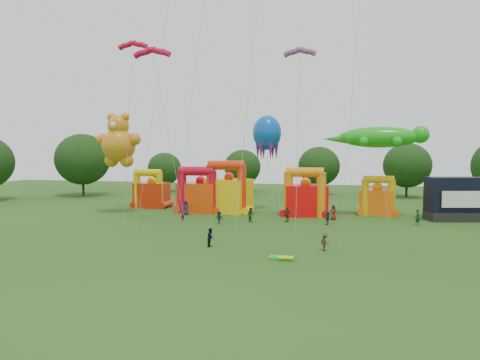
% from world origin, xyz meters
% --- Properties ---
extents(ground, '(160.00, 160.00, 0.00)m').
position_xyz_m(ground, '(0.00, 0.00, 0.00)').
color(ground, '#234914').
rests_on(ground, ground).
extents(tree_ring, '(121.59, 123.67, 12.07)m').
position_xyz_m(tree_ring, '(-1.16, 0.60, 6.26)').
color(tree_ring, '#352314').
rests_on(tree_ring, ground).
extents(bouncy_castle_0, '(4.79, 3.87, 6.01)m').
position_xyz_m(bouncy_castle_0, '(-17.00, 29.68, 2.29)').
color(bouncy_castle_0, red).
rests_on(bouncy_castle_0, ground).
extents(bouncy_castle_1, '(6.33, 5.37, 6.61)m').
position_xyz_m(bouncy_castle_1, '(-8.20, 26.84, 2.50)').
color(bouncy_castle_1, '#EE400C').
rests_on(bouncy_castle_1, ground).
extents(bouncy_castle_2, '(6.63, 5.82, 7.45)m').
position_xyz_m(bouncy_castle_2, '(-3.97, 26.91, 2.81)').
color(bouncy_castle_2, yellow).
rests_on(bouncy_castle_2, ground).
extents(bouncy_castle_3, '(6.26, 5.38, 6.61)m').
position_xyz_m(bouncy_castle_3, '(6.90, 26.35, 2.50)').
color(bouncy_castle_3, red).
rests_on(bouncy_castle_3, ground).
extents(bouncy_castle_4, '(5.01, 4.31, 5.47)m').
position_xyz_m(bouncy_castle_4, '(16.55, 29.12, 2.10)').
color(bouncy_castle_4, orange).
rests_on(bouncy_castle_4, ground).
extents(stage_trailer, '(9.23, 5.02, 5.52)m').
position_xyz_m(stage_trailer, '(26.64, 26.66, 2.67)').
color(stage_trailer, black).
rests_on(stage_trailer, ground).
extents(teddy_bear_kite, '(7.50, 4.58, 14.08)m').
position_xyz_m(teddy_bear_kite, '(-18.03, 22.14, 8.95)').
color(teddy_bear_kite, orange).
rests_on(teddy_bear_kite, ground).
extents(gecko_kite, '(13.58, 6.37, 12.13)m').
position_xyz_m(gecko_kite, '(16.54, 26.64, 9.00)').
color(gecko_kite, '#1EA717').
rests_on(gecko_kite, ground).
extents(octopus_kite, '(4.20, 7.30, 14.04)m').
position_xyz_m(octopus_kite, '(1.53, 28.93, 7.73)').
color(octopus_kite, '#0B4FB1').
rests_on(octopus_kite, ground).
extents(parafoil_kites, '(26.29, 12.98, 24.23)m').
position_xyz_m(parafoil_kites, '(-8.93, 15.38, 10.96)').
color(parafoil_kites, red).
rests_on(parafoil_kites, ground).
extents(diamond_kites, '(22.27, 16.41, 42.38)m').
position_xyz_m(diamond_kites, '(0.44, 14.05, 16.40)').
color(diamond_kites, '#C20B09').
rests_on(diamond_kites, ground).
extents(folded_kite_bundle, '(2.01, 1.12, 0.31)m').
position_xyz_m(folded_kite_bundle, '(6.53, 2.25, 0.14)').
color(folded_kite_bundle, green).
rests_on(folded_kite_bundle, ground).
extents(spectator_0, '(1.13, 0.95, 1.98)m').
position_xyz_m(spectator_0, '(-9.14, 23.39, 0.99)').
color(spectator_0, '#252238').
rests_on(spectator_0, ground).
extents(spectator_1, '(0.56, 0.70, 1.67)m').
position_xyz_m(spectator_1, '(-7.81, 18.55, 0.83)').
color(spectator_1, '#571924').
rests_on(spectator_1, ground).
extents(spectator_2, '(1.10, 1.10, 1.79)m').
position_xyz_m(spectator_2, '(0.61, 19.76, 0.90)').
color(spectator_2, '#183C21').
rests_on(spectator_2, ground).
extents(spectator_3, '(1.02, 0.61, 1.55)m').
position_xyz_m(spectator_3, '(-2.78, 17.36, 0.77)').
color(spectator_3, black).
rests_on(spectator_3, ground).
extents(spectator_4, '(1.01, 1.15, 1.87)m').
position_xyz_m(spectator_4, '(5.05, 20.73, 0.93)').
color(spectator_4, '#373016').
rests_on(spectator_4, ground).
extents(spectator_5, '(0.52, 1.56, 1.67)m').
position_xyz_m(spectator_5, '(9.94, 19.69, 0.84)').
color(spectator_5, '#272D42').
rests_on(spectator_5, ground).
extents(spectator_6, '(1.07, 0.84, 1.94)m').
position_xyz_m(spectator_6, '(10.66, 23.40, 0.97)').
color(spectator_6, '#5B201A').
rests_on(spectator_6, ground).
extents(spectator_7, '(0.83, 0.79, 1.91)m').
position_xyz_m(spectator_7, '(20.44, 21.61, 0.95)').
color(spectator_7, '#16381C').
rests_on(spectator_7, ground).
extents(spectator_8, '(0.69, 0.87, 1.73)m').
position_xyz_m(spectator_8, '(-0.44, 5.55, 0.86)').
color(spectator_8, black).
rests_on(spectator_8, ground).
extents(spectator_9, '(1.09, 1.14, 1.55)m').
position_xyz_m(spectator_9, '(9.86, 6.13, 0.77)').
color(spectator_9, '#442E1B').
rests_on(spectator_9, ground).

